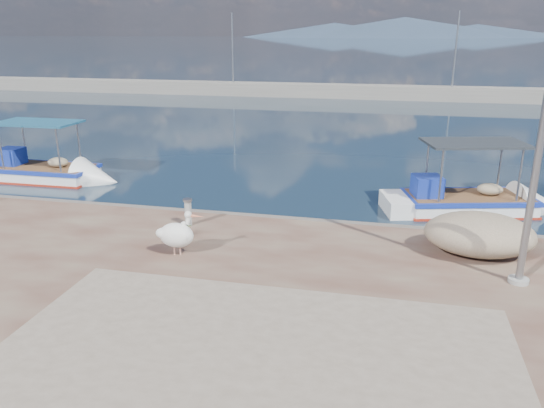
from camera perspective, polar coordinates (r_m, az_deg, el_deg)
The scene contains 11 objects.
ground at distance 11.67m, azimuth -4.21°, elevation -11.79°, with size 1400.00×1400.00×0.00m, color #162635.
quay_patch at distance 8.75m, azimuth -3.65°, elevation -19.21°, with size 9.00×7.00×0.01m, color gray.
breakwater at distance 50.02m, azimuth 9.39°, elevation 11.85°, with size 120.00×2.20×7.50m.
mountains at distance 659.67m, azimuth 13.53°, elevation 17.89°, with size 370.00×280.00×22.00m.
boat_left at distance 23.72m, azimuth -23.39°, elevation 2.94°, with size 5.82×2.00×2.79m.
boat_right at distance 19.06m, azimuth 20.12°, elevation -0.11°, with size 6.07×3.29×2.78m.
pelican at distance 13.28m, azimuth -10.17°, elevation -3.23°, with size 1.21×0.70×1.15m.
lamp_post at distance 12.15m, azimuth 26.98°, elevation 6.64°, with size 0.44×0.96×7.00m.
bollard_near at distance 15.29m, azimuth -9.01°, elevation -0.75°, with size 0.26×0.26×0.79m.
potted_plant at distance 14.54m, azimuth -9.30°, elevation -2.66°, with size 0.38×0.33×0.43m, color #33722D.
net_pile_c at distance 14.10m, azimuth 21.41°, elevation -3.04°, with size 2.67×1.90×1.05m, color tan.
Camera 1 is at (3.05, -9.66, 5.79)m, focal length 35.00 mm.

